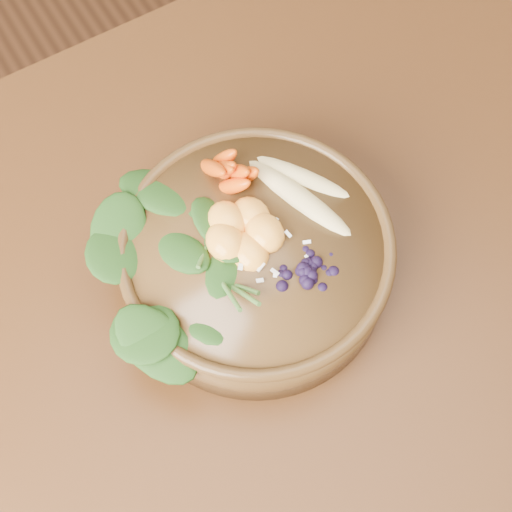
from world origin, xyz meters
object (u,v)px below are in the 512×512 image
dining_table (470,212)px  kale_heap (182,233)px  blueberry_pile (306,267)px  banana_halves (301,180)px  carrot_cluster (227,150)px  mandarin_cluster (243,226)px  stoneware_bowl (256,260)px

dining_table → kale_heap: (-0.38, 0.08, 0.19)m
kale_heap → blueberry_pile: (0.09, -0.10, -0.00)m
banana_halves → dining_table: bearing=-37.6°
carrot_cluster → mandarin_cluster: (-0.03, -0.07, -0.02)m
stoneware_bowl → carrot_cluster: carrot_cluster is taller
banana_halves → kale_heap: bearing=156.5°
dining_table → kale_heap: 0.43m
dining_table → carrot_cluster: 0.38m
banana_halves → stoneware_bowl: bearing=-177.3°
dining_table → carrot_cluster: bearing=156.1°
kale_heap → blueberry_pile: size_ratio=1.42×
carrot_cluster → blueberry_pile: bearing=-109.5°
stoneware_bowl → carrot_cluster: bearing=77.2°
dining_table → stoneware_bowl: size_ratio=5.47×
stoneware_bowl → banana_halves: (0.08, 0.03, 0.05)m
banana_halves → blueberry_pile: blueberry_pile is taller
carrot_cluster → banana_halves: size_ratio=0.48×
kale_heap → mandarin_cluster: kale_heap is taller
dining_table → mandarin_cluster: bearing=170.2°
kale_heap → banana_halves: 0.14m
stoneware_bowl → banana_halves: bearing=23.6°
carrot_cluster → blueberry_pile: 0.15m
carrot_cluster → blueberry_pile: carrot_cluster is taller
banana_halves → mandarin_cluster: 0.08m
carrot_cluster → kale_heap: bearing=-169.5°
dining_table → stoneware_bowl: (-0.31, 0.04, 0.13)m
dining_table → mandarin_cluster: mandarin_cluster is taller
dining_table → blueberry_pile: (-0.29, -0.02, 0.19)m
banana_halves → blueberry_pile: 0.10m
mandarin_cluster → banana_halves: bearing=11.1°
dining_table → kale_heap: size_ratio=8.35×
mandarin_cluster → blueberry_pile: bearing=-68.4°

